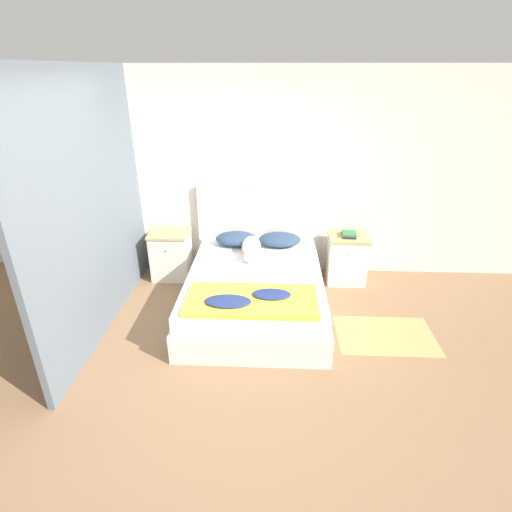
% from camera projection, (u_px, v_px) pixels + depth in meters
% --- Properties ---
extents(ground_plane, '(16.00, 16.00, 0.00)m').
position_uv_depth(ground_plane, '(235.00, 373.00, 3.61)').
color(ground_plane, '#896647').
extents(wall_back, '(9.00, 0.06, 2.55)m').
position_uv_depth(wall_back, '(249.00, 176.00, 4.99)').
color(wall_back, silver).
rests_on(wall_back, ground_plane).
extents(wall_side_left, '(0.06, 3.10, 2.55)m').
position_uv_depth(wall_side_left, '(102.00, 200.00, 4.07)').
color(wall_side_left, slate).
rests_on(wall_side_left, ground_plane).
extents(bed, '(1.50, 1.95, 0.48)m').
position_uv_depth(bed, '(255.00, 291.00, 4.46)').
color(bed, silver).
rests_on(bed, ground_plane).
extents(headboard, '(1.58, 0.06, 1.17)m').
position_uv_depth(headboard, '(259.00, 228.00, 5.20)').
color(headboard, silver).
rests_on(headboard, ground_plane).
extents(nightstand_left, '(0.50, 0.42, 0.63)m').
position_uv_depth(nightstand_left, '(171.00, 255.00, 5.15)').
color(nightstand_left, silver).
rests_on(nightstand_left, ground_plane).
extents(nightstand_right, '(0.50, 0.42, 0.63)m').
position_uv_depth(nightstand_right, '(346.00, 258.00, 5.05)').
color(nightstand_right, silver).
rests_on(nightstand_right, ground_plane).
extents(pillow_left, '(0.52, 0.37, 0.15)m').
position_uv_depth(pillow_left, '(236.00, 239.00, 5.00)').
color(pillow_left, navy).
rests_on(pillow_left, bed).
extents(pillow_right, '(0.52, 0.37, 0.15)m').
position_uv_depth(pillow_right, '(280.00, 240.00, 4.98)').
color(pillow_right, navy).
rests_on(pillow_right, bed).
extents(quilt, '(1.24, 0.59, 0.09)m').
position_uv_depth(quilt, '(251.00, 300.00, 3.77)').
color(quilt, yellow).
rests_on(quilt, bed).
extents(dog, '(0.22, 0.69, 0.17)m').
position_uv_depth(dog, '(251.00, 247.00, 4.75)').
color(dog, silver).
rests_on(dog, bed).
extents(book_stack, '(0.18, 0.23, 0.05)m').
position_uv_depth(book_stack, '(349.00, 234.00, 4.90)').
color(book_stack, '#232328').
rests_on(book_stack, nightstand_right).
extents(rug, '(1.00, 0.67, 0.00)m').
position_uv_depth(rug, '(385.00, 335.00, 4.12)').
color(rug, tan).
rests_on(rug, ground_plane).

